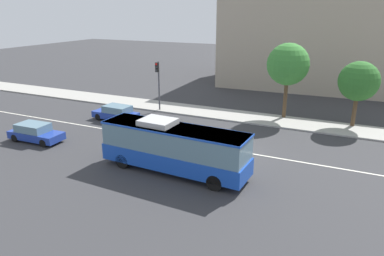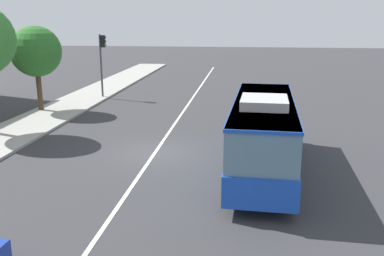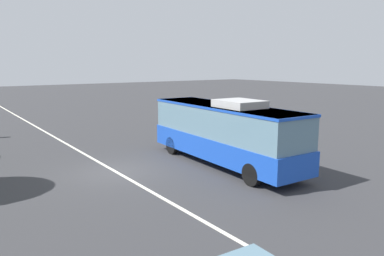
% 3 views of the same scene
% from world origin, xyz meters
% --- Properties ---
extents(ground_plane, '(160.00, 160.00, 0.00)m').
position_xyz_m(ground_plane, '(0.00, 0.00, 0.00)').
color(ground_plane, '#333335').
extents(lane_centre_line, '(76.00, 0.16, 0.01)m').
position_xyz_m(lane_centre_line, '(0.00, 0.00, 0.01)').
color(lane_centre_line, silver).
rests_on(lane_centre_line, ground_plane).
extents(transit_bus, '(10.10, 2.95, 3.46)m').
position_xyz_m(transit_bus, '(-2.02, -5.14, 1.81)').
color(transit_bus, '#1947B7').
rests_on(transit_bus, ground_plane).
extents(traffic_light_near_corner, '(0.33, 0.62, 5.20)m').
position_xyz_m(traffic_light_near_corner, '(14.02, 7.27, 3.56)').
color(traffic_light_near_corner, '#47474C').
rests_on(traffic_light_near_corner, ground_plane).
extents(street_tree_kerbside_centre, '(3.49, 3.49, 5.99)m').
position_xyz_m(street_tree_kerbside_centre, '(8.33, 10.04, 4.22)').
color(street_tree_kerbside_centre, '#4C3823').
rests_on(street_tree_kerbside_centre, ground_plane).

